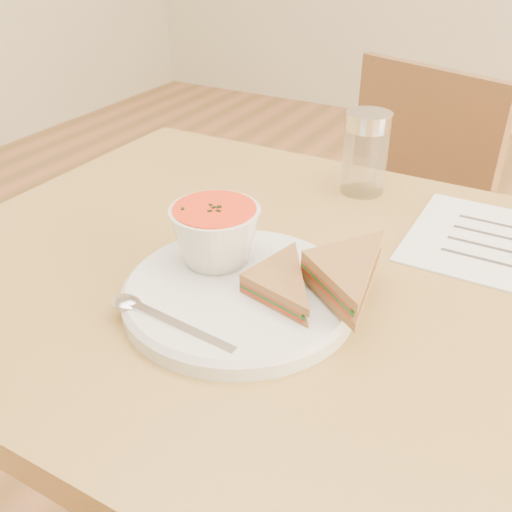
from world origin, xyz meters
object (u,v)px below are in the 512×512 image
Objects in this scene: chair_far at (364,263)px; soup_bowl at (216,237)px; plate at (239,294)px; dining_table at (310,486)px; condiment_shaker at (365,153)px.

soup_bowl is (0.01, -0.63, 0.38)m from chair_far.
chair_far is at bearing 95.40° from plate.
soup_bowl is at bearing 111.58° from chair_far.
soup_bowl reaches higher than dining_table.
soup_bowl is at bearing -102.29° from condiment_shaker.
dining_table is 9.71× the size of soup_bowl.
plate is at bearing 115.80° from chair_far.
soup_bowl is (-0.05, 0.03, 0.04)m from plate.
plate is at bearing -32.54° from soup_bowl.
chair_far is 0.75m from plate.
soup_bowl is 0.84× the size of condiment_shaker.
condiment_shaker is (0.08, -0.32, 0.39)m from chair_far.
chair_far is 0.51m from condiment_shaker.
condiment_shaker is at bearing 77.71° from soup_bowl.
condiment_shaker is at bearing 87.05° from plate.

